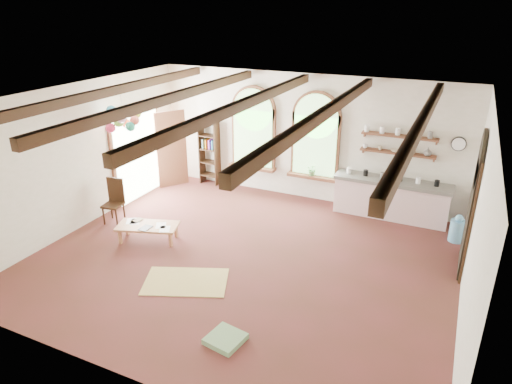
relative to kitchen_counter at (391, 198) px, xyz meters
The scene contains 27 objects.
floor 3.97m from the kitchen_counter, 125.71° to the right, with size 8.00×8.00×0.00m, color #5D2826.
ceiling_beams 4.73m from the kitchen_counter, 125.71° to the right, with size 6.20×6.80×0.18m, color #322110, non-canonical shape.
window_left 3.88m from the kitchen_counter, behind, with size 1.30×0.28×2.20m.
window_right 2.32m from the kitchen_counter, behind, with size 1.30×0.28×2.20m.
left_doorway 6.44m from the kitchen_counter, 167.37° to the right, with size 0.10×1.90×2.50m, color brown.
right_doorway 2.45m from the kitchen_counter, 45.86° to the right, with size 0.10×1.30×2.40m, color black.
kitchen_counter is the anchor object (origin of this frame).
wall_shelf_lower 1.09m from the kitchen_counter, 90.00° to the left, with size 1.70×0.24×0.04m, color brown.
wall_shelf_upper 1.49m from the kitchen_counter, 90.00° to the left, with size 1.70×0.24×0.04m, color brown.
wall_clock 1.91m from the kitchen_counter, 11.31° to the left, with size 0.32×0.32×0.04m, color black.
bookshelf 5.02m from the kitchen_counter, behind, with size 0.53×0.32×1.80m.
coffee_table 5.64m from the kitchen_counter, 143.01° to the right, with size 1.40×0.96×0.37m.
side_chair 6.50m from the kitchen_counter, 152.73° to the right, with size 0.47×0.47×1.04m.
floor_mat 5.29m from the kitchen_counter, 123.37° to the right, with size 1.51×0.93×0.02m, color #D5C06A.
floor_cushion 5.71m from the kitchen_counter, 105.03° to the right, with size 0.51×0.51×0.09m, color #6F9567.
water_jug_a 0.84m from the kitchen_counter, ahead, with size 0.28×0.28×0.54m.
water_jug_b 1.66m from the kitchen_counter, 22.49° to the right, with size 0.32×0.32×0.62m.
balloon_cluster 6.46m from the kitchen_counter, 157.17° to the right, with size 0.78×0.78×1.14m.
table_book 5.91m from the kitchen_counter, 146.16° to the right, with size 0.15×0.22×0.02m, color olive.
tablet 5.68m from the kitchen_counter, 141.58° to the right, with size 0.20×0.28×0.01m, color black.
potted_plant_left 3.72m from the kitchen_counter, behind, with size 0.27×0.23×0.30m, color #598C4C.
potted_plant_right 2.04m from the kitchen_counter, behind, with size 0.27×0.23×0.30m, color #598C4C.
shelf_cup_a 1.38m from the kitchen_counter, 166.50° to the left, with size 0.12×0.10×0.10m, color white.
shelf_cup_b 1.22m from the kitchen_counter, 155.77° to the left, with size 0.10×0.10×0.09m, color beige.
shelf_bowl_a 1.14m from the kitchen_counter, 105.52° to the left, with size 0.22×0.22×0.05m, color beige.
shelf_bowl_b 1.18m from the kitchen_counter, 30.96° to the left, with size 0.20×0.20×0.06m, color #8C664C.
shelf_vase 1.37m from the kitchen_counter, 15.48° to the left, with size 0.18×0.18×0.19m, color slate.
Camera 1 is at (3.56, -7.11, 4.76)m, focal length 32.00 mm.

